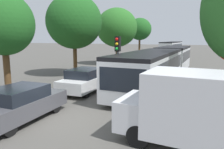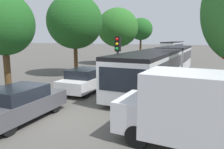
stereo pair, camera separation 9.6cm
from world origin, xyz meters
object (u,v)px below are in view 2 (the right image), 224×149
object	(u,v)px
queued_car_red	(117,69)
tree_left_mid	(75,23)
queued_car_white	(86,80)
queued_car_graphite	(20,103)
tree_left_distant	(141,30)
tree_left_far	(117,29)
traffic_light	(118,51)
white_van	(206,109)
city_bus_rear	(173,47)
tree_left_near	(4,26)
queued_car_tan	(137,62)
queued_car_navy	(150,58)
articulated_bus	(163,63)
queued_car_blue	(157,54)

from	to	relation	value
queued_car_red	tree_left_mid	xyz separation A→B (m)	(-3.81, -0.26, 3.80)
queued_car_white	queued_car_graphite	bearing A→B (deg)	179.03
tree_left_distant	tree_left_far	bearing A→B (deg)	-92.56
tree_left_distant	queued_car_graphite	bearing A→B (deg)	-83.34
traffic_light	white_van	bearing A→B (deg)	45.70
city_bus_rear	tree_left_near	size ratio (longest dim) A/B	2.02
tree_left_near	tree_left_far	size ratio (longest dim) A/B	0.83
queued_car_white	tree_left_near	bearing A→B (deg)	132.28
queued_car_graphite	tree_left_near	distance (m)	5.06
queued_car_tan	queued_car_navy	size ratio (longest dim) A/B	1.00
tree_left_far	tree_left_mid	bearing A→B (deg)	-91.43
articulated_bus	queued_car_blue	bearing A→B (deg)	-165.10
tree_left_near	queued_car_tan	bearing A→B (deg)	77.84
articulated_bus	white_van	bearing A→B (deg)	19.22
queued_car_blue	queued_car_tan	bearing A→B (deg)	179.73
queued_car_blue	tree_left_mid	world-z (taller)	tree_left_mid
articulated_bus	tree_left_near	size ratio (longest dim) A/B	2.92
articulated_bus	queued_car_white	distance (m)	6.53
white_van	traffic_light	distance (m)	7.58
traffic_light	tree_left_distant	size ratio (longest dim) A/B	0.53
white_van	traffic_light	world-z (taller)	traffic_light
tree_left_mid	tree_left_far	world-z (taller)	tree_left_mid
tree_left_mid	white_van	bearing A→B (deg)	-41.51
traffic_light	queued_car_red	bearing A→B (deg)	-153.81
queued_car_red	tree_left_mid	world-z (taller)	tree_left_mid
queued_car_red	white_van	bearing A→B (deg)	-146.09
white_van	traffic_light	xyz separation A→B (m)	(-5.10, 5.47, 1.26)
queued_car_white	tree_left_near	xyz separation A→B (m)	(-3.12, -3.00, 3.21)
queued_car_tan	tree_left_distant	bearing A→B (deg)	12.98
city_bus_rear	queued_car_blue	size ratio (longest dim) A/B	2.73
queued_car_tan	tree_left_mid	distance (m)	8.07
tree_left_near	tree_left_far	world-z (taller)	tree_left_far
queued_car_white	white_van	xyz separation A→B (m)	(6.95, -4.73, 0.51)
queued_car_white	tree_left_near	distance (m)	5.39
queued_car_graphite	tree_left_distant	size ratio (longest dim) A/B	0.64
white_van	tree_left_mid	distance (m)	14.79
queued_car_blue	articulated_bus	bearing A→B (deg)	-167.99
queued_car_blue	white_van	bearing A→B (deg)	-166.36
queued_car_red	queued_car_tan	distance (m)	5.80
queued_car_red	tree_left_distant	xyz separation A→B (m)	(-3.18, 17.70, 3.80)
articulated_bus	queued_car_tan	size ratio (longest dim) A/B	3.98
white_van	articulated_bus	bearing A→B (deg)	-69.45
queued_car_graphite	queued_car_tan	xyz separation A→B (m)	(-0.19, 16.14, 0.02)
articulated_bus	queued_car_navy	world-z (taller)	articulated_bus
queued_car_tan	queued_car_blue	world-z (taller)	queued_car_blue
queued_car_white	queued_car_navy	xyz separation A→B (m)	(-0.03, 16.09, -0.00)
queued_car_white	white_van	distance (m)	8.42
city_bus_rear	queued_car_navy	bearing A→B (deg)	-176.20
articulated_bus	tree_left_far	world-z (taller)	tree_left_far
queued_car_graphite	queued_car_navy	size ratio (longest dim) A/B	0.98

